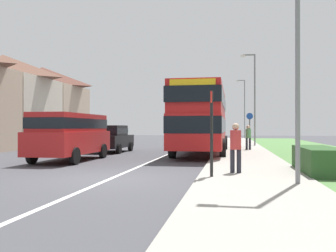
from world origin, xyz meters
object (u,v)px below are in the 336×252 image
bus_stop_sign (212,127)px  street_lamp_near (293,24)px  parked_van_red (71,133)px  cycle_route_sign (250,129)px  pedestrian_at_stop (236,145)px  street_lamp_mid (253,94)px  street_lamp_far (244,105)px  double_decker_bus (202,117)px  parked_car_black (112,138)px  pedestrian_walking_away (248,136)px

bus_stop_sign → street_lamp_near: size_ratio=0.36×
parked_van_red → cycle_route_sign: 12.75m
pedestrian_at_stop → street_lamp_mid: size_ratio=0.23×
pedestrian_at_stop → street_lamp_far: (1.47, 37.63, 3.49)m
double_decker_bus → cycle_route_sign: bearing=57.0°
street_lamp_near → street_lamp_far: street_lamp_far is taller
pedestrian_at_stop → bus_stop_sign: (-0.69, -0.99, 0.56)m
street_lamp_near → parked_car_black: bearing=126.6°
pedestrian_walking_away → pedestrian_at_stop: bearing=-94.3°
parked_van_red → street_lamp_far: (8.89, 33.45, 3.18)m
parked_car_black → pedestrian_at_stop: 12.47m
pedestrian_at_stop → pedestrian_walking_away: bearing=85.7°
double_decker_bus → street_lamp_mid: (3.36, 8.45, 2.05)m
street_lamp_mid → pedestrian_at_stop: bearing=-95.0°
parked_car_black → bus_stop_sign: (6.74, -11.00, 0.63)m
double_decker_bus → parked_car_black: bearing=172.3°
parked_van_red → double_decker_bus: bearing=42.0°
pedestrian_walking_away → street_lamp_near: street_lamp_near is taller
parked_car_black → pedestrian_at_stop: (7.43, -10.01, 0.07)m
street_lamp_near → street_lamp_mid: street_lamp_mid is taller
street_lamp_near → street_lamp_far: bearing=89.9°
cycle_route_sign → street_lamp_near: 15.83m
cycle_route_sign → parked_car_black: bearing=-156.7°
pedestrian_walking_away → double_decker_bus: bearing=-132.9°
parked_van_red → parked_car_black: (-0.01, 5.83, -0.38)m
pedestrian_at_stop → street_lamp_mid: bearing=85.0°
double_decker_bus → parked_van_red: 7.62m
pedestrian_walking_away → parked_van_red: bearing=-136.2°
parked_car_black → pedestrian_walking_away: 8.63m
pedestrian_walking_away → street_lamp_far: 25.70m
double_decker_bus → parked_van_red: bearing=-138.0°
cycle_route_sign → street_lamp_far: 24.15m
double_decker_bus → street_lamp_mid: bearing=68.3°
street_lamp_mid → street_lamp_far: 19.93m
pedestrian_at_stop → street_lamp_far: street_lamp_far is taller
street_lamp_far → pedestrian_walking_away: bearing=-91.2°
parked_car_black → street_lamp_mid: (8.99, 7.70, 3.28)m
double_decker_bus → parked_van_red: (-5.62, -5.07, -0.85)m
pedestrian_walking_away → cycle_route_sign: bearing=84.0°
parked_van_red → pedestrian_walking_away: parked_van_red is taller
pedestrian_walking_away → street_lamp_far: street_lamp_far is taller
street_lamp_near → street_lamp_far: (0.05, 39.54, 0.31)m
pedestrian_at_stop → pedestrian_walking_away: same height
street_lamp_near → double_decker_bus: bearing=106.1°
street_lamp_far → parked_car_black: bearing=-107.9°
street_lamp_near → pedestrian_at_stop: bearing=126.7°
pedestrian_at_stop → street_lamp_mid: street_lamp_mid is taller
parked_car_black → bus_stop_sign: 12.92m
double_decker_bus → pedestrian_walking_away: 4.16m
parked_car_black → pedestrian_at_stop: size_ratio=2.43×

